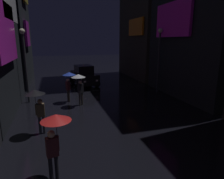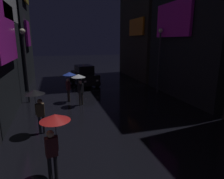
% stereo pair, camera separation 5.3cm
% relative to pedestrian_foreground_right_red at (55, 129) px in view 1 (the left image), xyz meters
% --- Properties ---
extents(pedestrian_foreground_right_red, '(0.90, 0.90, 2.12)m').
position_rel_pedestrian_foreground_right_red_xyz_m(pedestrian_foreground_right_red, '(0.00, 0.00, 0.00)').
color(pedestrian_foreground_right_red, black).
rests_on(pedestrian_foreground_right_red, ground).
extents(pedestrian_far_right_blue, '(0.90, 0.90, 2.12)m').
position_rel_pedestrian_foreground_right_red_xyz_m(pedestrian_far_right_blue, '(1.04, 8.09, 0.00)').
color(pedestrian_far_right_blue, '#38332D').
rests_on(pedestrian_far_right_blue, ground).
extents(pedestrian_near_crossing_clear, '(0.90, 0.90, 2.12)m').
position_rel_pedestrian_foreground_right_red_xyz_m(pedestrian_near_crossing_clear, '(1.61, 7.05, 0.00)').
color(pedestrian_near_crossing_clear, '#38332D').
rests_on(pedestrian_near_crossing_clear, ground).
extents(pedestrian_midstreet_centre_black, '(0.90, 0.90, 2.12)m').
position_rel_pedestrian_foreground_right_red_xyz_m(pedestrian_midstreet_centre_black, '(-0.72, 3.41, 0.00)').
color(pedestrian_midstreet_centre_black, '#2D2D38').
rests_on(pedestrian_midstreet_centre_black, ground).
extents(car_distant, '(2.65, 4.32, 1.92)m').
position_rel_pedestrian_foreground_right_red_xyz_m(car_distant, '(2.85, 13.29, -0.74)').
color(car_distant, black).
rests_on(car_distant, ground).
extents(streetlamp_right_far, '(0.36, 0.36, 5.15)m').
position_rel_pedestrian_foreground_right_red_xyz_m(streetlamp_right_far, '(8.29, 8.84, 1.58)').
color(streetlamp_right_far, '#2D2D33').
rests_on(streetlamp_right_far, ground).
extents(streetlamp_left_far, '(0.36, 0.36, 4.96)m').
position_rel_pedestrian_foreground_right_red_xyz_m(streetlamp_left_far, '(-1.71, 8.79, 1.48)').
color(streetlamp_left_far, '#2D2D33').
rests_on(streetlamp_left_far, ground).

